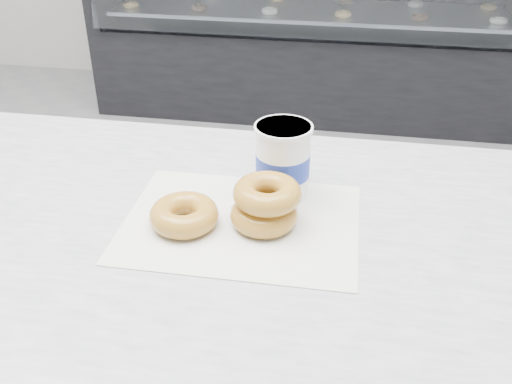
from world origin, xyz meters
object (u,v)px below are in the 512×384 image
(display_case, at_px, (308,25))
(donut_single, at_px, (184,215))
(coffee_cup, at_px, (283,160))
(donut_stack, at_px, (266,204))

(display_case, xyz_separation_m, donut_single, (0.06, -2.68, 0.43))
(display_case, height_order, coffee_cup, display_case)
(donut_single, distance_m, donut_stack, 0.12)
(display_case, xyz_separation_m, coffee_cup, (0.19, -2.56, 0.47))
(donut_single, height_order, coffee_cup, coffee_cup)
(display_case, distance_m, donut_single, 2.71)
(display_case, bearing_deg, donut_single, -88.71)
(display_case, relative_size, coffee_cup, 20.30)
(donut_stack, xyz_separation_m, coffee_cup, (0.01, 0.09, 0.02))
(coffee_cup, bearing_deg, donut_single, -134.12)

